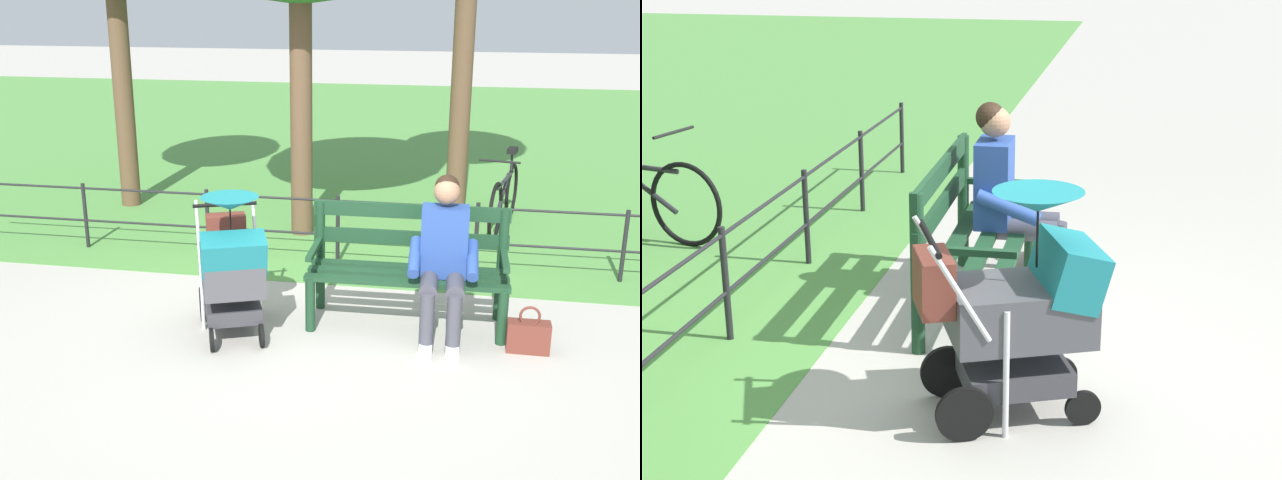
% 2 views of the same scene
% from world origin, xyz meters
% --- Properties ---
extents(ground_plane, '(60.00, 60.00, 0.00)m').
position_xyz_m(ground_plane, '(0.00, 0.00, 0.00)').
color(ground_plane, '#ADA89E').
extents(park_bench, '(1.61, 0.63, 0.96)m').
position_xyz_m(park_bench, '(-0.80, -0.12, 0.53)').
color(park_bench, '#193D23').
rests_on(park_bench, ground).
extents(person_on_bench, '(0.54, 0.74, 1.28)m').
position_xyz_m(person_on_bench, '(-1.08, 0.11, 0.68)').
color(person_on_bench, '#42424C').
rests_on(person_on_bench, ground).
extents(stroller, '(0.78, 1.00, 1.15)m').
position_xyz_m(stroller, '(0.53, 0.40, 0.59)').
color(stroller, black).
rests_on(stroller, ground).
extents(handbag, '(0.32, 0.14, 0.37)m').
position_xyz_m(handbag, '(-1.75, 0.28, 0.13)').
color(handbag, brown).
rests_on(handbag, ground).
extents(park_fence, '(8.12, 0.04, 0.70)m').
position_xyz_m(park_fence, '(-0.28, -1.40, 0.42)').
color(park_fence, black).
rests_on(park_fence, ground).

